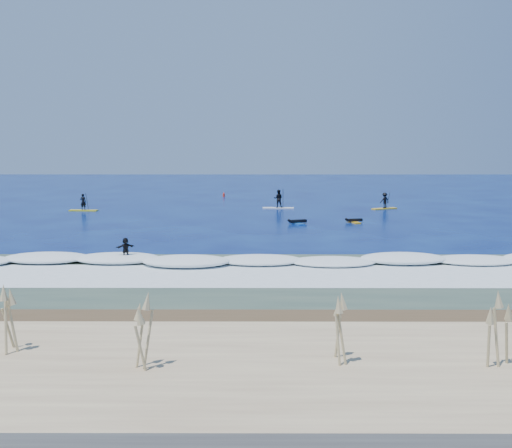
{
  "coord_description": "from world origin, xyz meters",
  "views": [
    {
      "loc": [
        0.89,
        -40.91,
        6.61
      ],
      "look_at": [
        0.75,
        1.22,
        0.6
      ],
      "focal_mm": 40.0,
      "sensor_mm": 36.0,
      "label": 1
    }
  ],
  "objects_px": {
    "sup_paddler_left": "(83,205)",
    "marker_buoy": "(224,195)",
    "wave_surfer": "(126,250)",
    "sup_paddler_center": "(278,200)",
    "sup_paddler_right": "(385,202)",
    "prone_paddler_near": "(354,221)",
    "prone_paddler_far": "(297,222)"
  },
  "relations": [
    {
      "from": "sup_paddler_right",
      "to": "wave_surfer",
      "type": "distance_m",
      "value": 32.89
    },
    {
      "from": "sup_paddler_center",
      "to": "marker_buoy",
      "type": "xyz_separation_m",
      "value": [
        -6.28,
        12.5,
        -0.56
      ]
    },
    {
      "from": "sup_paddler_center",
      "to": "wave_surfer",
      "type": "distance_m",
      "value": 28.08
    },
    {
      "from": "prone_paddler_near",
      "to": "prone_paddler_far",
      "type": "height_order",
      "value": "prone_paddler_far"
    },
    {
      "from": "sup_paddler_left",
      "to": "wave_surfer",
      "type": "distance_m",
      "value": 26.21
    },
    {
      "from": "sup_paddler_center",
      "to": "sup_paddler_right",
      "type": "height_order",
      "value": "sup_paddler_center"
    },
    {
      "from": "sup_paddler_right",
      "to": "prone_paddler_far",
      "type": "height_order",
      "value": "sup_paddler_right"
    },
    {
      "from": "sup_paddler_left",
      "to": "prone_paddler_far",
      "type": "height_order",
      "value": "sup_paddler_left"
    },
    {
      "from": "sup_paddler_center",
      "to": "wave_surfer",
      "type": "height_order",
      "value": "sup_paddler_center"
    },
    {
      "from": "sup_paddler_center",
      "to": "sup_paddler_left",
      "type": "bearing_deg",
      "value": -170.51
    },
    {
      "from": "sup_paddler_left",
      "to": "marker_buoy",
      "type": "height_order",
      "value": "sup_paddler_left"
    },
    {
      "from": "wave_surfer",
      "to": "prone_paddler_near",
      "type": "bearing_deg",
      "value": 15.91
    },
    {
      "from": "marker_buoy",
      "to": "sup_paddler_center",
      "type": "bearing_deg",
      "value": -63.32
    },
    {
      "from": "sup_paddler_left",
      "to": "marker_buoy",
      "type": "bearing_deg",
      "value": 54.04
    },
    {
      "from": "sup_paddler_right",
      "to": "prone_paddler_far",
      "type": "xyz_separation_m",
      "value": [
        -9.54,
        -10.62,
        -0.6
      ]
    },
    {
      "from": "prone_paddler_near",
      "to": "wave_surfer",
      "type": "distance_m",
      "value": 22.33
    },
    {
      "from": "sup_paddler_center",
      "to": "prone_paddler_near",
      "type": "relative_size",
      "value": 1.6
    },
    {
      "from": "prone_paddler_near",
      "to": "prone_paddler_far",
      "type": "relative_size",
      "value": 0.93
    },
    {
      "from": "sup_paddler_left",
      "to": "sup_paddler_right",
      "type": "xyz_separation_m",
      "value": [
        29.87,
        1.69,
        0.14
      ]
    },
    {
      "from": "prone_paddler_far",
      "to": "marker_buoy",
      "type": "height_order",
      "value": "marker_buoy"
    },
    {
      "from": "sup_paddler_left",
      "to": "marker_buoy",
      "type": "distance_m",
      "value": 19.5
    },
    {
      "from": "sup_paddler_center",
      "to": "marker_buoy",
      "type": "distance_m",
      "value": 14.0
    },
    {
      "from": "prone_paddler_far",
      "to": "wave_surfer",
      "type": "xyz_separation_m",
      "value": [
        -10.58,
        -15.4,
        0.58
      ]
    },
    {
      "from": "sup_paddler_right",
      "to": "prone_paddler_far",
      "type": "bearing_deg",
      "value": -157.1
    },
    {
      "from": "wave_surfer",
      "to": "marker_buoy",
      "type": "xyz_separation_m",
      "value": [
        3.15,
        38.95,
        -0.46
      ]
    },
    {
      "from": "prone_paddler_near",
      "to": "marker_buoy",
      "type": "relative_size",
      "value": 3.2
    },
    {
      "from": "sup_paddler_center",
      "to": "marker_buoy",
      "type": "height_order",
      "value": "sup_paddler_center"
    },
    {
      "from": "sup_paddler_right",
      "to": "marker_buoy",
      "type": "height_order",
      "value": "sup_paddler_right"
    },
    {
      "from": "prone_paddler_near",
      "to": "wave_surfer",
      "type": "relative_size",
      "value": 1.16
    },
    {
      "from": "sup_paddler_right",
      "to": "wave_surfer",
      "type": "relative_size",
      "value": 1.6
    },
    {
      "from": "prone_paddler_near",
      "to": "wave_surfer",
      "type": "bearing_deg",
      "value": 121.31
    },
    {
      "from": "sup_paddler_center",
      "to": "wave_surfer",
      "type": "bearing_deg",
      "value": -106.43
    }
  ]
}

